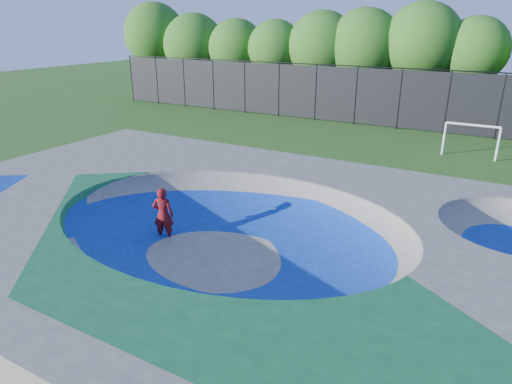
% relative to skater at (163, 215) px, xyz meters
% --- Properties ---
extents(ground, '(120.00, 120.00, 0.00)m').
position_rel_skater_xyz_m(ground, '(2.60, -0.07, -0.93)').
color(ground, '#255216').
rests_on(ground, ground).
extents(skate_deck, '(22.00, 14.00, 1.50)m').
position_rel_skater_xyz_m(skate_deck, '(2.60, -0.07, -0.18)').
color(skate_deck, gray).
rests_on(skate_deck, ground).
extents(skater, '(0.80, 0.68, 1.85)m').
position_rel_skater_xyz_m(skater, '(0.00, 0.00, 0.00)').
color(skater, red).
rests_on(skater, ground).
extents(skateboard, '(0.78, 0.58, 0.05)m').
position_rel_skater_xyz_m(skateboard, '(0.00, 0.00, -0.90)').
color(skateboard, black).
rests_on(skateboard, ground).
extents(soccer_goal, '(2.76, 0.12, 1.82)m').
position_rel_skater_xyz_m(soccer_goal, '(7.64, 15.73, 0.33)').
color(soccer_goal, white).
rests_on(soccer_goal, ground).
extents(fence, '(48.09, 0.09, 4.04)m').
position_rel_skater_xyz_m(fence, '(2.60, 20.93, 1.17)').
color(fence, black).
rests_on(fence, ground).
extents(treeline, '(54.05, 6.92, 8.67)m').
position_rel_skater_xyz_m(treeline, '(-1.24, 25.77, 4.05)').
color(treeline, '#4A3725').
rests_on(treeline, ground).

